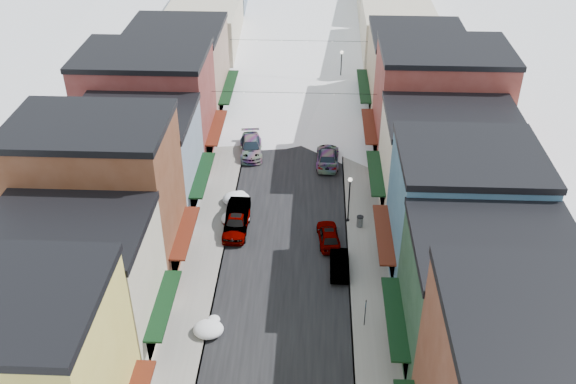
# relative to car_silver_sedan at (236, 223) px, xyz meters

# --- Properties ---
(road) EXTENTS (10.00, 160.00, 0.01)m
(road) POSITION_rel_car_silver_sedan_xyz_m (4.30, 34.84, -0.84)
(road) COLOR black
(road) RESTS_ON ground
(sidewalk_left) EXTENTS (3.20, 160.00, 0.15)m
(sidewalk_left) POSITION_rel_car_silver_sedan_xyz_m (-2.30, 34.84, -0.77)
(sidewalk_left) COLOR gray
(sidewalk_left) RESTS_ON ground
(sidewalk_right) EXTENTS (3.20, 160.00, 0.15)m
(sidewalk_right) POSITION_rel_car_silver_sedan_xyz_m (10.90, 34.84, -0.77)
(sidewalk_right) COLOR gray
(sidewalk_right) RESTS_ON ground
(curb_left) EXTENTS (0.10, 160.00, 0.15)m
(curb_left) POSITION_rel_car_silver_sedan_xyz_m (-0.75, 34.84, -0.77)
(curb_left) COLOR slate
(curb_left) RESTS_ON ground
(curb_right) EXTENTS (0.10, 160.00, 0.15)m
(curb_right) POSITION_rel_car_silver_sedan_xyz_m (9.35, 34.84, -0.77)
(curb_right) COLOR slate
(curb_right) RESTS_ON ground
(bldg_l_yellow) EXTENTS (11.30, 8.70, 11.50)m
(bldg_l_yellow) POSITION_rel_car_silver_sedan_xyz_m (-8.89, -21.16, 4.92)
(bldg_l_yellow) COLOR #DCC651
(bldg_l_yellow) RESTS_ON ground
(bldg_l_cream) EXTENTS (11.30, 8.20, 9.50)m
(bldg_l_cream) POSITION_rel_car_silver_sedan_xyz_m (-8.89, -12.66, 3.92)
(bldg_l_cream) COLOR beige
(bldg_l_cream) RESTS_ON ground
(bldg_l_brick_near) EXTENTS (12.30, 8.20, 12.50)m
(bldg_l_brick_near) POSITION_rel_car_silver_sedan_xyz_m (-9.39, -4.66, 5.42)
(bldg_l_brick_near) COLOR brown
(bldg_l_brick_near) RESTS_ON ground
(bldg_l_grayblue) EXTENTS (11.30, 9.20, 9.00)m
(bldg_l_grayblue) POSITION_rel_car_silver_sedan_xyz_m (-8.89, 3.84, 3.67)
(bldg_l_grayblue) COLOR gray
(bldg_l_grayblue) RESTS_ON ground
(bldg_l_brick_far) EXTENTS (13.30, 9.20, 11.00)m
(bldg_l_brick_far) POSITION_rel_car_silver_sedan_xyz_m (-9.89, 12.84, 4.67)
(bldg_l_brick_far) COLOR maroon
(bldg_l_brick_far) RESTS_ON ground
(bldg_l_tan) EXTENTS (11.30, 11.20, 10.00)m
(bldg_l_tan) POSITION_rel_car_silver_sedan_xyz_m (-8.89, 22.84, 4.17)
(bldg_l_tan) COLOR #977663
(bldg_l_tan) RESTS_ON ground
(bldg_r_green) EXTENTS (11.30, 9.20, 9.50)m
(bldg_r_green) POSITION_rel_car_silver_sedan_xyz_m (17.49, -13.16, 3.92)
(bldg_r_green) COLOR #1B3825
(bldg_r_green) RESTS_ON ground
(bldg_r_blue) EXTENTS (11.30, 9.20, 10.50)m
(bldg_r_blue) POSITION_rel_car_silver_sedan_xyz_m (17.49, -4.16, 4.42)
(bldg_r_blue) COLOR #355D77
(bldg_r_blue) RESTS_ON ground
(bldg_r_cream) EXTENTS (12.30, 9.20, 9.00)m
(bldg_r_cream) POSITION_rel_car_silver_sedan_xyz_m (17.99, 4.84, 3.67)
(bldg_r_cream) COLOR beige
(bldg_r_cream) RESTS_ON ground
(bldg_r_brick_far) EXTENTS (13.30, 9.20, 11.50)m
(bldg_r_brick_far) POSITION_rel_car_silver_sedan_xyz_m (18.49, 13.84, 4.92)
(bldg_r_brick_far) COLOR maroon
(bldg_r_brick_far) RESTS_ON ground
(bldg_r_tan) EXTENTS (11.30, 11.20, 9.50)m
(bldg_r_tan) POSITION_rel_car_silver_sedan_xyz_m (17.49, 23.84, 3.92)
(bldg_r_tan) COLOR #9E8868
(bldg_r_tan) RESTS_ON ground
(overhead_cables) EXTENTS (16.40, 15.04, 0.04)m
(overhead_cables) POSITION_rel_car_silver_sedan_xyz_m (4.30, 22.34, 5.36)
(overhead_cables) COLOR black
(overhead_cables) RESTS_ON ground
(car_silver_sedan) EXTENTS (2.14, 4.99, 1.68)m
(car_silver_sedan) POSITION_rel_car_silver_sedan_xyz_m (0.00, 0.00, 0.00)
(car_silver_sedan) COLOR #919498
(car_silver_sedan) RESTS_ON ground
(car_dark_hatch) EXTENTS (1.83, 5.21, 1.72)m
(car_dark_hatch) POSITION_rel_car_silver_sedan_xyz_m (0.00, 0.94, 0.02)
(car_dark_hatch) COLOR black
(car_dark_hatch) RESTS_ON ground
(car_silver_wagon) EXTENTS (2.81, 5.66, 1.58)m
(car_silver_wagon) POSITION_rel_car_silver_sedan_xyz_m (0.00, 13.39, -0.05)
(car_silver_wagon) COLOR #ACAFB5
(car_silver_wagon) RESTS_ON ground
(car_green_sedan) EXTENTS (1.45, 4.10, 1.35)m
(car_green_sedan) POSITION_rel_car_silver_sedan_xyz_m (8.60, -4.80, -0.17)
(car_green_sedan) COLOR black
(car_green_sedan) RESTS_ON ground
(car_gray_suv) EXTENTS (2.16, 4.39, 1.44)m
(car_gray_suv) POSITION_rel_car_silver_sedan_xyz_m (7.80, -1.18, -0.12)
(car_gray_suv) COLOR #9EA1A7
(car_gray_suv) RESTS_ON ground
(car_black_sedan) EXTENTS (2.33, 5.48, 1.58)m
(car_black_sedan) POSITION_rel_car_silver_sedan_xyz_m (7.80, 11.74, -0.05)
(car_black_sedan) COLOR black
(car_black_sedan) RESTS_ON ground
(car_lane_silver) EXTENTS (2.61, 5.16, 1.68)m
(car_lane_silver) POSITION_rel_car_silver_sedan_xyz_m (3.44, 36.02, 0.00)
(car_lane_silver) COLOR gray
(car_lane_silver) RESTS_ON ground
(car_lane_white) EXTENTS (2.90, 5.23, 1.38)m
(car_lane_white) POSITION_rel_car_silver_sedan_xyz_m (5.63, 37.29, -0.15)
(car_lane_white) COLOR white
(car_lane_white) RESTS_ON ground
(parking_sign) EXTENTS (0.07, 0.31, 2.31)m
(parking_sign) POSITION_rel_car_silver_sedan_xyz_m (10.22, -10.85, 0.66)
(parking_sign) COLOR black
(parking_sign) RESTS_ON sidewalk_right
(trash_can) EXTENTS (0.59, 0.59, 1.00)m
(trash_can) POSITION_rel_car_silver_sedan_xyz_m (10.48, 0.97, -0.18)
(trash_can) COLOR slate
(trash_can) RESTS_ON sidewalk_right
(streetlamp_near) EXTENTS (0.36, 0.36, 4.36)m
(streetlamp_near) POSITION_rel_car_silver_sedan_xyz_m (9.50, 1.76, 2.06)
(streetlamp_near) COLOR black
(streetlamp_near) RESTS_ON sidewalk_right
(streetlamp_far) EXTENTS (0.41, 0.41, 4.89)m
(streetlamp_far) POSITION_rel_car_silver_sedan_xyz_m (9.50, 29.84, 2.39)
(streetlamp_far) COLOR black
(streetlamp_far) RESTS_ON sidewalk_right
(snow_pile_near) EXTENTS (2.14, 2.52, 0.91)m
(snow_pile_near) POSITION_rel_car_silver_sedan_xyz_m (-0.58, -11.96, -0.41)
(snow_pile_near) COLOR white
(snow_pile_near) RESTS_ON ground
(snow_pile_mid) EXTENTS (2.48, 2.73, 1.05)m
(snow_pile_mid) POSITION_rel_car_silver_sedan_xyz_m (-0.19, 1.24, -0.34)
(snow_pile_mid) COLOR white
(snow_pile_mid) RESTS_ON ground
(snow_pile_far) EXTENTS (2.48, 2.72, 1.05)m
(snow_pile_far) POSITION_rel_car_silver_sedan_xyz_m (-0.45, 4.26, -0.34)
(snow_pile_far) COLOR white
(snow_pile_far) RESTS_ON ground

